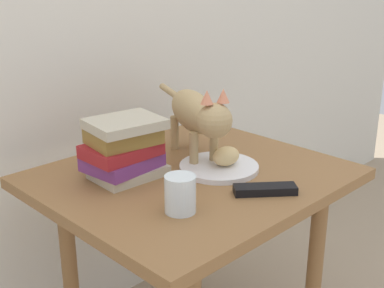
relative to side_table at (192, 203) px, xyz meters
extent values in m
cube|color=olive|center=(0.00, 0.00, 0.07)|extent=(0.75, 0.65, 0.03)
cylinder|color=olive|center=(0.24, -0.24, -0.24)|extent=(0.04, 0.04, 0.59)
cylinder|color=olive|center=(-0.24, 0.24, -0.24)|extent=(0.04, 0.04, 0.59)
cylinder|color=olive|center=(0.24, 0.24, -0.24)|extent=(0.04, 0.04, 0.59)
cylinder|color=white|center=(0.07, -0.04, 0.10)|extent=(0.21, 0.21, 0.01)
ellipsoid|color=#E0BC7A|center=(0.08, -0.05, 0.13)|extent=(0.08, 0.06, 0.05)
cylinder|color=tan|center=(0.08, 0.00, 0.14)|extent=(0.02, 0.02, 0.10)
cylinder|color=tan|center=(0.03, 0.02, 0.14)|extent=(0.02, 0.02, 0.10)
cylinder|color=tan|center=(0.15, 0.14, 0.14)|extent=(0.02, 0.02, 0.10)
cylinder|color=tan|center=(0.09, 0.17, 0.14)|extent=(0.02, 0.02, 0.10)
ellipsoid|color=tan|center=(0.09, 0.09, 0.22)|extent=(0.19, 0.27, 0.11)
sphere|color=tan|center=(0.03, -0.05, 0.24)|extent=(0.09, 0.09, 0.09)
cone|color=#DD8460|center=(0.05, -0.06, 0.30)|extent=(0.03, 0.03, 0.03)
cone|color=#DD8460|center=(0.01, -0.04, 0.30)|extent=(0.03, 0.03, 0.03)
cylinder|color=tan|center=(0.17, 0.27, 0.23)|extent=(0.08, 0.15, 0.02)
cube|color=#BCB299|center=(-0.13, 0.10, 0.10)|extent=(0.18, 0.14, 0.02)
cube|color=#72337A|center=(-0.15, 0.11, 0.13)|extent=(0.19, 0.15, 0.04)
cube|color=maroon|center=(-0.15, 0.10, 0.16)|extent=(0.18, 0.13, 0.03)
cube|color=olive|center=(-0.14, 0.10, 0.20)|extent=(0.18, 0.15, 0.04)
cube|color=#BCB299|center=(-0.14, 0.09, 0.23)|extent=(0.19, 0.16, 0.02)
cylinder|color=silver|center=(-0.18, -0.14, 0.13)|extent=(0.07, 0.07, 0.08)
cylinder|color=silver|center=(-0.18, -0.14, 0.11)|extent=(0.06, 0.06, 0.04)
cube|color=black|center=(0.03, -0.21, 0.10)|extent=(0.14, 0.13, 0.02)
camera|label=1|loc=(-0.88, -0.89, 0.61)|focal=48.04mm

